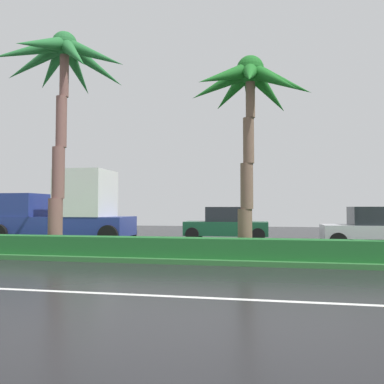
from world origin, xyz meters
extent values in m
cube|color=black|center=(0.00, 9.00, -0.05)|extent=(90.00, 42.00, 0.10)
cube|color=white|center=(0.00, 2.00, 0.00)|extent=(81.00, 0.14, 0.01)
cube|color=#2D6B33|center=(0.00, 8.00, 0.07)|extent=(85.50, 4.00, 0.15)
cube|color=#1E6028|center=(0.00, 6.60, 0.45)|extent=(76.50, 0.70, 0.60)
cylinder|color=brown|center=(-6.58, 7.51, 1.08)|extent=(0.51, 0.51, 1.86)
cylinder|color=brown|center=(-6.52, 7.57, 2.94)|extent=(0.45, 0.45, 1.86)
cylinder|color=brown|center=(-6.46, 7.62, 4.79)|extent=(0.39, 0.39, 1.86)
cylinder|color=brown|center=(-6.39, 7.67, 6.65)|extent=(0.33, 0.33, 1.86)
sphere|color=#256B33|center=(-6.39, 7.67, 7.68)|extent=(0.90, 0.90, 0.90)
cone|color=#256B33|center=(-5.21, 7.55, 7.17)|extent=(2.64, 0.81, 1.54)
cone|color=#256B33|center=(-5.63, 8.56, 7.14)|extent=(2.11, 2.32, 1.59)
cone|color=#256B33|center=(-6.47, 8.81, 7.08)|extent=(0.73, 2.59, 1.69)
cone|color=#256B33|center=(-7.31, 8.40, 7.13)|extent=(2.36, 2.06, 1.60)
cone|color=#256B33|center=(-7.56, 7.70, 7.13)|extent=(2.60, 0.63, 1.62)
cone|color=#256B33|center=(-7.32, 6.90, 7.20)|extent=(2.37, 2.10, 1.49)
cone|color=#256B33|center=(-6.54, 6.47, 7.20)|extent=(0.88, 2.66, 1.48)
cone|color=#256B33|center=(-5.62, 6.91, 6.96)|extent=(2.16, 2.13, 1.90)
cylinder|color=brown|center=(0.14, 7.56, 0.89)|extent=(0.47, 0.47, 1.49)
cylinder|color=brown|center=(0.21, 7.53, 2.38)|extent=(0.41, 0.41, 1.49)
cylinder|color=brown|center=(0.28, 7.50, 3.87)|extent=(0.36, 0.36, 1.49)
cylinder|color=brown|center=(0.35, 7.47, 5.35)|extent=(0.30, 0.30, 1.49)
sphere|color=#1C6822|center=(0.35, 7.47, 6.20)|extent=(0.90, 0.90, 0.90)
cone|color=#1C6822|center=(1.31, 7.46, 5.76)|extent=(2.15, 0.57, 1.39)
cone|color=#1C6822|center=(0.92, 8.16, 5.64)|extent=(1.76, 1.97, 1.58)
cone|color=#1C6822|center=(0.30, 8.37, 5.66)|extent=(0.66, 2.12, 1.56)
cone|color=#1C6822|center=(-0.29, 8.18, 5.74)|extent=(1.85, 1.97, 1.41)
cone|color=#1C6822|center=(-0.60, 7.36, 5.74)|extent=(2.19, 0.79, 1.42)
cone|color=#1C6822|center=(-0.40, 6.82, 5.83)|extent=(2.01, 1.84, 1.26)
cone|color=#1C6822|center=(0.37, 6.52, 5.73)|extent=(0.61, 2.15, 1.44)
cone|color=#1C6822|center=(1.06, 6.91, 5.66)|extent=(2.00, 1.73, 1.55)
cube|color=navy|center=(-8.67, 12.00, 0.81)|extent=(6.40, 2.30, 0.90)
cube|color=navy|center=(-10.87, 12.00, 1.81)|extent=(1.90, 2.21, 1.10)
cube|color=silver|center=(-7.62, 12.00, 2.36)|extent=(2.30, 2.35, 2.20)
cylinder|color=black|center=(-11.37, 13.17, 0.46)|extent=(0.92, 0.30, 0.92)
cylinder|color=black|center=(-5.97, 10.83, 0.46)|extent=(0.92, 0.30, 0.92)
cylinder|color=black|center=(-5.97, 13.17, 0.46)|extent=(0.92, 0.30, 0.92)
cube|color=#195133|center=(-1.23, 15.08, 0.60)|extent=(4.30, 1.76, 0.72)
cube|color=#1E2328|center=(-1.08, 15.08, 1.34)|extent=(2.30, 1.58, 0.76)
cylinder|color=black|center=(-2.88, 14.18, 0.34)|extent=(0.68, 0.22, 0.68)
cylinder|color=black|center=(-2.88, 15.98, 0.34)|extent=(0.68, 0.22, 0.68)
cylinder|color=black|center=(0.42, 14.18, 0.34)|extent=(0.68, 0.22, 0.68)
cylinder|color=black|center=(0.42, 15.98, 0.34)|extent=(0.68, 0.22, 0.68)
cube|color=silver|center=(5.30, 12.12, 0.60)|extent=(4.30, 1.76, 0.72)
cube|color=#1E2328|center=(5.45, 12.12, 1.34)|extent=(2.30, 1.58, 0.76)
cylinder|color=black|center=(3.65, 11.22, 0.34)|extent=(0.68, 0.22, 0.68)
cylinder|color=black|center=(3.65, 13.02, 0.34)|extent=(0.68, 0.22, 0.68)
camera|label=1|loc=(0.85, -5.19, 1.67)|focal=36.33mm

